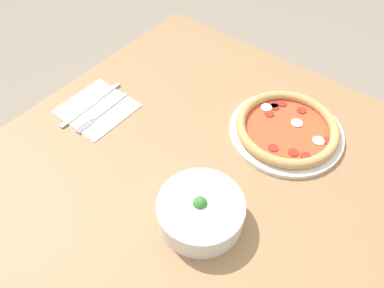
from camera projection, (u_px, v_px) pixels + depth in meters
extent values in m
plane|color=gray|center=(198.00, 278.00, 1.52)|extent=(8.00, 8.00, 0.00)
cube|color=#99724C|center=(202.00, 169.00, 0.95)|extent=(1.02, 1.02, 0.03)
cylinder|color=olive|center=(379.00, 218.00, 1.28)|extent=(0.06, 0.06, 0.73)
cylinder|color=olive|center=(181.00, 107.00, 1.64)|extent=(0.06, 0.06, 0.73)
cylinder|color=olive|center=(7.00, 257.00, 1.19)|extent=(0.06, 0.06, 0.73)
cylinder|color=white|center=(286.00, 132.00, 1.00)|extent=(0.30, 0.30, 0.01)
torus|color=tan|center=(287.00, 127.00, 0.99)|extent=(0.27, 0.27, 0.03)
cylinder|color=#D14C28|center=(287.00, 130.00, 1.00)|extent=(0.24, 0.24, 0.01)
cylinder|color=maroon|center=(282.00, 103.00, 1.06)|extent=(0.03, 0.03, 0.00)
cylinder|color=maroon|center=(273.00, 148.00, 0.95)|extent=(0.03, 0.03, 0.00)
cylinder|color=maroon|center=(302.00, 110.00, 1.04)|extent=(0.03, 0.03, 0.00)
cylinder|color=maroon|center=(274.00, 105.00, 1.05)|extent=(0.03, 0.03, 0.00)
cylinder|color=maroon|center=(274.00, 107.00, 1.05)|extent=(0.03, 0.03, 0.00)
cylinder|color=maroon|center=(293.00, 153.00, 0.94)|extent=(0.03, 0.03, 0.00)
cylinder|color=maroon|center=(328.00, 141.00, 0.97)|extent=(0.03, 0.03, 0.00)
cylinder|color=maroon|center=(306.00, 156.00, 0.93)|extent=(0.03, 0.03, 0.00)
cylinder|color=maroon|center=(269.00, 114.00, 1.03)|extent=(0.03, 0.03, 0.00)
ellipsoid|color=silver|center=(319.00, 140.00, 0.97)|extent=(0.03, 0.03, 0.01)
ellipsoid|color=silver|center=(297.00, 123.00, 1.01)|extent=(0.03, 0.03, 0.01)
ellipsoid|color=silver|center=(267.00, 107.00, 1.05)|extent=(0.03, 0.03, 0.01)
cylinder|color=white|center=(201.00, 212.00, 0.82)|extent=(0.19, 0.19, 0.06)
torus|color=white|center=(201.00, 205.00, 0.80)|extent=(0.19, 0.19, 0.01)
ellipsoid|color=tan|center=(203.00, 219.00, 0.79)|extent=(0.04, 0.04, 0.02)
ellipsoid|color=tan|center=(174.00, 216.00, 0.79)|extent=(0.04, 0.04, 0.02)
ellipsoid|color=tan|center=(198.00, 196.00, 0.82)|extent=(0.04, 0.04, 0.02)
ellipsoid|color=#998466|center=(214.00, 223.00, 0.78)|extent=(0.04, 0.04, 0.02)
ellipsoid|color=tan|center=(191.00, 188.00, 0.83)|extent=(0.04, 0.04, 0.02)
sphere|color=#388433|center=(200.00, 203.00, 0.79)|extent=(0.03, 0.03, 0.03)
ellipsoid|color=yellow|center=(174.00, 200.00, 0.81)|extent=(0.04, 0.02, 0.02)
cube|color=white|center=(97.00, 108.00, 1.07)|extent=(0.19, 0.19, 0.00)
cube|color=silver|center=(111.00, 106.00, 1.07)|extent=(0.01, 0.14, 0.00)
cube|color=silver|center=(84.00, 125.00, 1.02)|extent=(0.00, 0.06, 0.00)
cube|color=silver|center=(85.00, 125.00, 1.02)|extent=(0.00, 0.06, 0.00)
cube|color=silver|center=(86.00, 126.00, 1.02)|extent=(0.00, 0.06, 0.00)
cube|color=silver|center=(87.00, 127.00, 1.02)|extent=(0.00, 0.06, 0.00)
cube|color=silver|center=(108.00, 92.00, 1.11)|extent=(0.01, 0.09, 0.01)
cube|color=silver|center=(80.00, 113.00, 1.05)|extent=(0.02, 0.13, 0.00)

